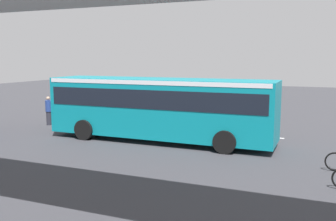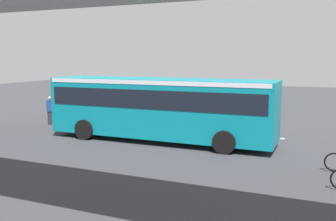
{
  "view_description": "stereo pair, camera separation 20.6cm",
  "coord_description": "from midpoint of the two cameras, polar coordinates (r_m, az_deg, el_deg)",
  "views": [
    {
      "loc": [
        -8.7,
        17.73,
        4.19
      ],
      "look_at": [
        -1.71,
        0.88,
        1.6
      ],
      "focal_mm": 39.92,
      "sensor_mm": 36.0,
      "label": 1
    },
    {
      "loc": [
        -8.89,
        17.65,
        4.19
      ],
      "look_at": [
        -1.71,
        0.88,
        1.6
      ],
      "focal_mm": 39.92,
      "sensor_mm": 36.0,
      "label": 2
    }
  ],
  "objects": [
    {
      "name": "lane_dash_leftmost",
      "position": [
        20.56,
        14.28,
        -3.93
      ],
      "size": [
        2.0,
        0.2,
        0.01
      ],
      "primitive_type": "cube",
      "color": "silver",
      "rests_on": "ground"
    },
    {
      "name": "lane_dash_left",
      "position": [
        21.47,
        3.65,
        -3.19
      ],
      "size": [
        2.0,
        0.2,
        0.01
      ],
      "primitive_type": "cube",
      "color": "silver",
      "rests_on": "ground"
    },
    {
      "name": "traffic_sign",
      "position": [
        24.92,
        -7.34,
        2.71
      ],
      "size": [
        0.08,
        0.6,
        2.8
      ],
      "color": "slate",
      "rests_on": "ground"
    },
    {
      "name": "ground",
      "position": [
        20.2,
        -3.82,
        -3.92
      ],
      "size": [
        80.0,
        80.0,
        0.0
      ],
      "primitive_type": "plane",
      "color": "#38383D"
    },
    {
      "name": "lane_dash_centre",
      "position": [
        23.05,
        -5.81,
        -2.43
      ],
      "size": [
        2.0,
        0.2,
        0.01
      ],
      "primitive_type": "cube",
      "color": "silver",
      "rests_on": "ground"
    },
    {
      "name": "city_bus",
      "position": [
        18.74,
        -1.63,
        1.01
      ],
      "size": [
        11.54,
        2.85,
        3.15
      ],
      "color": "#0C8493",
      "rests_on": "ground"
    },
    {
      "name": "lane_dash_right",
      "position": [
        25.17,
        -13.86,
        -1.74
      ],
      "size": [
        2.0,
        0.2,
        0.01
      ],
      "primitive_type": "cube",
      "color": "silver",
      "rests_on": "ground"
    },
    {
      "name": "pedestrian",
      "position": [
        24.54,
        -17.99,
        -0.06
      ],
      "size": [
        0.38,
        0.38,
        1.79
      ],
      "color": "#2D2D38",
      "rests_on": "ground"
    }
  ]
}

